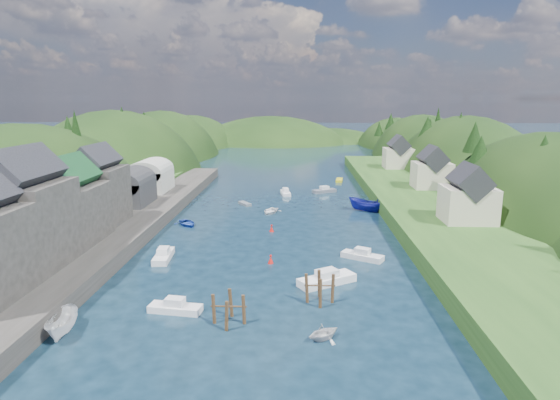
{
  "coord_description": "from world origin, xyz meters",
  "views": [
    {
      "loc": [
        2.94,
        -43.83,
        19.62
      ],
      "look_at": [
        0.0,
        28.0,
        4.0
      ],
      "focal_mm": 30.0,
      "sensor_mm": 36.0,
      "label": 1
    }
  ],
  "objects_px": {
    "piling_cluster_near": "(229,312)",
    "piling_cluster_far": "(320,291)",
    "channel_buoy_near": "(271,260)",
    "channel_buoy_far": "(272,228)"
  },
  "relations": [
    {
      "from": "piling_cluster_near",
      "to": "channel_buoy_far",
      "type": "bearing_deg",
      "value": 86.01
    },
    {
      "from": "piling_cluster_near",
      "to": "channel_buoy_near",
      "type": "xyz_separation_m",
      "value": [
        2.77,
        15.64,
        -0.61
      ]
    },
    {
      "from": "piling_cluster_far",
      "to": "piling_cluster_near",
      "type": "bearing_deg",
      "value": -150.1
    },
    {
      "from": "piling_cluster_near",
      "to": "piling_cluster_far",
      "type": "relative_size",
      "value": 0.94
    },
    {
      "from": "piling_cluster_near",
      "to": "channel_buoy_near",
      "type": "bearing_deg",
      "value": 79.95
    },
    {
      "from": "channel_buoy_near",
      "to": "piling_cluster_far",
      "type": "bearing_deg",
      "value": -63.28
    },
    {
      "from": "piling_cluster_far",
      "to": "channel_buoy_near",
      "type": "relative_size",
      "value": 3.2
    },
    {
      "from": "piling_cluster_far",
      "to": "channel_buoy_far",
      "type": "bearing_deg",
      "value": 103.99
    },
    {
      "from": "channel_buoy_near",
      "to": "channel_buoy_far",
      "type": "xyz_separation_m",
      "value": [
        -0.71,
        13.95,
        0.0
      ]
    },
    {
      "from": "piling_cluster_far",
      "to": "channel_buoy_far",
      "type": "relative_size",
      "value": 3.2
    }
  ]
}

